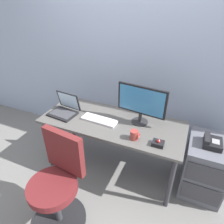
{
  "coord_description": "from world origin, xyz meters",
  "views": [
    {
      "loc": [
        0.73,
        -1.69,
        1.96
      ],
      "look_at": [
        0.0,
        0.0,
        0.84
      ],
      "focal_mm": 31.73,
      "sensor_mm": 36.0,
      "label": 1
    }
  ],
  "objects_px": {
    "laptop": "(65,109)",
    "monitor_main": "(141,102)",
    "office_chair": "(58,186)",
    "keyboard": "(99,120)",
    "desk_phone": "(212,142)",
    "cell_phone": "(69,103)",
    "file_cabinet": "(204,167)",
    "coffee_mug": "(134,135)",
    "trackball_mouse": "(158,143)"
  },
  "relations": [
    {
      "from": "file_cabinet",
      "to": "keyboard",
      "type": "bearing_deg",
      "value": -172.35
    },
    {
      "from": "file_cabinet",
      "to": "coffee_mug",
      "type": "distance_m",
      "value": 0.9
    },
    {
      "from": "trackball_mouse",
      "to": "cell_phone",
      "type": "xyz_separation_m",
      "value": [
        -1.24,
        0.36,
        -0.02
      ]
    },
    {
      "from": "keyboard",
      "to": "trackball_mouse",
      "type": "bearing_deg",
      "value": -12.26
    },
    {
      "from": "laptop",
      "to": "office_chair",
      "type": "bearing_deg",
      "value": -61.88
    },
    {
      "from": "office_chair",
      "to": "cell_phone",
      "type": "bearing_deg",
      "value": 117.3
    },
    {
      "from": "office_chair",
      "to": "trackball_mouse",
      "type": "distance_m",
      "value": 1.0
    },
    {
      "from": "monitor_main",
      "to": "coffee_mug",
      "type": "bearing_deg",
      "value": -83.6
    },
    {
      "from": "office_chair",
      "to": "keyboard",
      "type": "distance_m",
      "value": 0.8
    },
    {
      "from": "file_cabinet",
      "to": "office_chair",
      "type": "bearing_deg",
      "value": -143.69
    },
    {
      "from": "file_cabinet",
      "to": "cell_phone",
      "type": "relative_size",
      "value": 4.58
    },
    {
      "from": "office_chair",
      "to": "trackball_mouse",
      "type": "height_order",
      "value": "office_chair"
    },
    {
      "from": "laptop",
      "to": "monitor_main",
      "type": "bearing_deg",
      "value": 10.53
    },
    {
      "from": "monitor_main",
      "to": "trackball_mouse",
      "type": "relative_size",
      "value": 4.88
    },
    {
      "from": "desk_phone",
      "to": "trackball_mouse",
      "type": "xyz_separation_m",
      "value": [
        -0.48,
        -0.29,
        0.05
      ]
    },
    {
      "from": "office_chair",
      "to": "trackball_mouse",
      "type": "bearing_deg",
      "value": 38.65
    },
    {
      "from": "file_cabinet",
      "to": "monitor_main",
      "type": "bearing_deg",
      "value": -179.4
    },
    {
      "from": "file_cabinet",
      "to": "desk_phone",
      "type": "height_order",
      "value": "desk_phone"
    },
    {
      "from": "desk_phone",
      "to": "keyboard",
      "type": "relative_size",
      "value": 0.48
    },
    {
      "from": "file_cabinet",
      "to": "coffee_mug",
      "type": "bearing_deg",
      "value": -156.82
    },
    {
      "from": "desk_phone",
      "to": "laptop",
      "type": "xyz_separation_m",
      "value": [
        -1.62,
        -0.15,
        0.09
      ]
    },
    {
      "from": "keyboard",
      "to": "trackball_mouse",
      "type": "relative_size",
      "value": 3.78
    },
    {
      "from": "cell_phone",
      "to": "desk_phone",
      "type": "bearing_deg",
      "value": 22.58
    },
    {
      "from": "desk_phone",
      "to": "cell_phone",
      "type": "bearing_deg",
      "value": 177.9
    },
    {
      "from": "trackball_mouse",
      "to": "coffee_mug",
      "type": "relative_size",
      "value": 1.15
    },
    {
      "from": "file_cabinet",
      "to": "trackball_mouse",
      "type": "xyz_separation_m",
      "value": [
        -0.49,
        -0.31,
        0.41
      ]
    },
    {
      "from": "office_chair",
      "to": "monitor_main",
      "type": "height_order",
      "value": "monitor_main"
    },
    {
      "from": "keyboard",
      "to": "laptop",
      "type": "height_order",
      "value": "laptop"
    },
    {
      "from": "coffee_mug",
      "to": "office_chair",
      "type": "bearing_deg",
      "value": -130.62
    },
    {
      "from": "desk_phone",
      "to": "office_chair",
      "type": "distance_m",
      "value": 1.53
    },
    {
      "from": "keyboard",
      "to": "trackball_mouse",
      "type": "xyz_separation_m",
      "value": [
        0.69,
        -0.15,
        0.01
      ]
    },
    {
      "from": "monitor_main",
      "to": "cell_phone",
      "type": "xyz_separation_m",
      "value": [
        -0.97,
        0.05,
        -0.24
      ]
    },
    {
      "from": "file_cabinet",
      "to": "cell_phone",
      "type": "xyz_separation_m",
      "value": [
        -1.73,
        0.05,
        0.4
      ]
    },
    {
      "from": "laptop",
      "to": "trackball_mouse",
      "type": "height_order",
      "value": "laptop"
    },
    {
      "from": "laptop",
      "to": "trackball_mouse",
      "type": "xyz_separation_m",
      "value": [
        1.14,
        -0.14,
        -0.03
      ]
    },
    {
      "from": "keyboard",
      "to": "laptop",
      "type": "relative_size",
      "value": 1.24
    },
    {
      "from": "desk_phone",
      "to": "laptop",
      "type": "bearing_deg",
      "value": -174.58
    },
    {
      "from": "file_cabinet",
      "to": "trackball_mouse",
      "type": "height_order",
      "value": "trackball_mouse"
    },
    {
      "from": "keyboard",
      "to": "coffee_mug",
      "type": "distance_m",
      "value": 0.48
    },
    {
      "from": "laptop",
      "to": "cell_phone",
      "type": "distance_m",
      "value": 0.24
    },
    {
      "from": "monitor_main",
      "to": "cell_phone",
      "type": "height_order",
      "value": "monitor_main"
    },
    {
      "from": "coffee_mug",
      "to": "keyboard",
      "type": "bearing_deg",
      "value": 161.83
    },
    {
      "from": "desk_phone",
      "to": "coffee_mug",
      "type": "xyz_separation_m",
      "value": [
        -0.71,
        -0.29,
        0.08
      ]
    },
    {
      "from": "desk_phone",
      "to": "laptop",
      "type": "height_order",
      "value": "laptop"
    },
    {
      "from": "office_chair",
      "to": "monitor_main",
      "type": "xyz_separation_m",
      "value": [
        0.48,
        0.9,
        0.52
      ]
    },
    {
      "from": "desk_phone",
      "to": "monitor_main",
      "type": "bearing_deg",
      "value": 179.34
    },
    {
      "from": "keyboard",
      "to": "cell_phone",
      "type": "bearing_deg",
      "value": 159.47
    },
    {
      "from": "coffee_mug",
      "to": "trackball_mouse",
      "type": "bearing_deg",
      "value": -0.05
    },
    {
      "from": "desk_phone",
      "to": "monitor_main",
      "type": "relative_size",
      "value": 0.37
    },
    {
      "from": "laptop",
      "to": "coffee_mug",
      "type": "distance_m",
      "value": 0.92
    }
  ]
}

